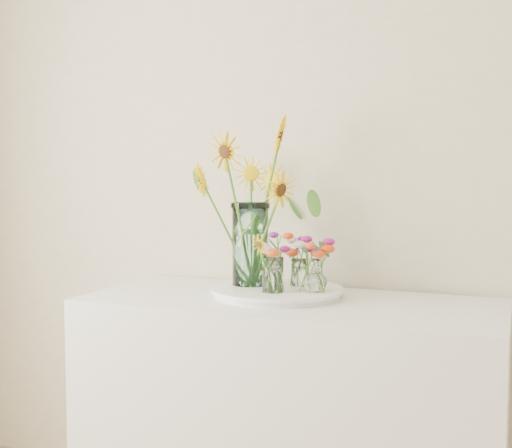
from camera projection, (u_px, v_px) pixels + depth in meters
name	position (u px, v px, depth m)	size (l,w,h in m)	color
counter	(289.00, 428.00, 2.20)	(1.40, 0.60, 0.90)	white
tray	(277.00, 293.00, 2.23)	(0.44, 0.44, 0.03)	white
mason_jar	(250.00, 244.00, 2.28)	(0.13, 0.13, 0.30)	#B0ECE6
sunflower_bouquet	(250.00, 202.00, 2.27)	(0.68, 0.68, 0.60)	yellow
small_vase_a	(273.00, 275.00, 2.13)	(0.07, 0.07, 0.12)	white
wildflower_posy_a	(273.00, 262.00, 2.13)	(0.17, 0.17, 0.21)	red
small_vase_b	(316.00, 276.00, 2.14)	(0.08, 0.08, 0.12)	white
wildflower_posy_b	(316.00, 263.00, 2.14)	(0.21, 0.21, 0.21)	red
small_vase_c	(299.00, 273.00, 2.26)	(0.06, 0.06, 0.10)	white
wildflower_posy_c	(300.00, 260.00, 2.26)	(0.18, 0.18, 0.19)	red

